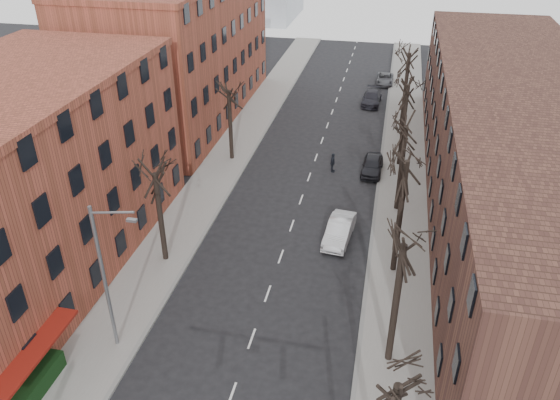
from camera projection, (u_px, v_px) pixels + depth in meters
The scene contains 19 objects.
sidewalk_left at pixel (231, 154), 51.63m from camera, with size 4.00×90.00×0.15m, color gray.
sidewalk_right at pixel (403, 170), 48.76m from camera, with size 4.00×90.00×0.15m, color gray.
building_left_near at pixel (7, 192), 33.18m from camera, with size 12.00×26.00×12.00m, color brown.
building_left_far at pixel (179, 51), 57.18m from camera, with size 12.00×28.00×14.00m, color brown.
building_right at pixel (518, 151), 40.62m from camera, with size 12.00×50.00×10.00m, color #523026.
awning_left at pixel (41, 395), 27.42m from camera, with size 1.20×7.00×0.15m, color maroon.
tree_right_b at pixel (388, 360), 29.44m from camera, with size 5.20×5.20×10.80m, color black, non-canonical shape.
tree_right_c at pixel (393, 271), 36.20m from camera, with size 5.20×5.20×11.60m, color black, non-canonical shape.
tree_right_d at pixel (396, 209), 42.96m from camera, with size 5.20×5.20×10.00m, color black, non-canonical shape.
tree_right_e at pixel (398, 165), 49.72m from camera, with size 5.20×5.20×10.80m, color black, non-canonical shape.
tree_right_f at pixel (400, 131), 56.48m from camera, with size 5.20×5.20×11.60m, color black, non-canonical shape.
tree_left_a at pixel (166, 260), 37.23m from camera, with size 5.20×5.20×9.50m, color black, non-canonical shape.
tree_left_b at pixel (232, 159), 50.75m from camera, with size 5.20×5.20×9.50m, color black, non-canonical shape.
streetlight at pixel (106, 274), 27.85m from camera, with size 2.45×0.22×9.03m.
silver_sedan at pixel (339, 230), 38.99m from camera, with size 1.64×4.69×1.55m, color silver.
parked_car_near at pixel (372, 165), 48.04m from camera, with size 1.75×4.36×1.48m, color black.
parked_car_mid at pixel (372, 98), 63.08m from camera, with size 2.02×4.98×1.44m, color black.
parked_car_far at pixel (385, 79), 69.49m from camera, with size 2.04×4.42×1.23m, color #505257.
pedestrian_crossing at pixel (333, 163), 48.15m from camera, with size 1.04×0.43×1.77m, color black.
Camera 1 is at (6.27, -9.82, 22.30)m, focal length 35.00 mm.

